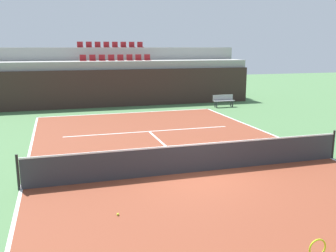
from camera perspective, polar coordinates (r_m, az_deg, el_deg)
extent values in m
plane|color=#477042|center=(12.63, 4.14, -7.05)|extent=(80.00, 80.00, 0.00)
cube|color=brown|center=(12.63, 4.14, -7.03)|extent=(11.00, 24.00, 0.01)
cube|color=white|center=(23.84, -6.11, 2.01)|extent=(11.00, 0.10, 0.00)
cube|color=white|center=(11.93, -21.48, -8.99)|extent=(0.10, 24.00, 0.00)
cube|color=white|center=(15.36, 23.57, -4.53)|extent=(0.10, 24.00, 0.00)
cube|color=white|center=(18.52, -2.91, -0.83)|extent=(8.26, 0.10, 0.00)
cube|color=white|center=(15.52, -0.06, -3.34)|extent=(0.10, 6.40, 0.00)
cube|color=#33231E|center=(26.37, -7.31, 5.73)|extent=(19.43, 0.30, 2.58)
cube|color=#9E9E99|center=(27.67, -7.79, 6.59)|extent=(19.43, 2.40, 3.13)
cube|color=#9E9E99|center=(30.00, -8.55, 7.87)|extent=(19.43, 2.40, 4.07)
cube|color=maroon|center=(27.31, -12.80, 9.67)|extent=(0.44, 0.44, 0.04)
cube|color=maroon|center=(27.50, -12.85, 10.14)|extent=(0.44, 0.04, 0.40)
cube|color=maroon|center=(27.36, -11.39, 9.74)|extent=(0.44, 0.44, 0.04)
cube|color=maroon|center=(27.55, -11.45, 10.21)|extent=(0.44, 0.04, 0.40)
cube|color=maroon|center=(27.43, -9.98, 9.79)|extent=(0.44, 0.44, 0.04)
cube|color=maroon|center=(27.63, -10.05, 10.26)|extent=(0.44, 0.04, 0.40)
cube|color=maroon|center=(27.52, -8.58, 9.85)|extent=(0.44, 0.44, 0.04)
cube|color=maroon|center=(27.71, -8.66, 10.31)|extent=(0.44, 0.04, 0.40)
cube|color=maroon|center=(27.63, -7.19, 9.89)|extent=(0.44, 0.44, 0.04)
cube|color=maroon|center=(27.82, -7.28, 10.36)|extent=(0.44, 0.04, 0.40)
cube|color=maroon|center=(27.75, -5.81, 9.93)|extent=(0.44, 0.44, 0.04)
cube|color=maroon|center=(27.94, -5.90, 10.40)|extent=(0.44, 0.04, 0.40)
cube|color=maroon|center=(27.88, -4.45, 9.97)|extent=(0.44, 0.44, 0.04)
cube|color=maroon|center=(28.07, -4.54, 10.43)|extent=(0.44, 0.04, 0.40)
cube|color=maroon|center=(28.03, -3.09, 10.00)|extent=(0.44, 0.44, 0.04)
cube|color=maroon|center=(28.22, -3.20, 10.46)|extent=(0.44, 0.04, 0.40)
cube|color=maroon|center=(29.68, -13.23, 11.62)|extent=(0.44, 0.44, 0.04)
cube|color=maroon|center=(29.88, -13.28, 12.04)|extent=(0.44, 0.04, 0.40)
cube|color=maroon|center=(29.73, -11.93, 11.68)|extent=(0.44, 0.44, 0.04)
cube|color=maroon|center=(29.93, -11.98, 12.10)|extent=(0.44, 0.04, 0.40)
cube|color=maroon|center=(29.80, -10.62, 11.73)|extent=(0.44, 0.44, 0.04)
cube|color=maroon|center=(30.00, -10.68, 12.15)|extent=(0.44, 0.04, 0.40)
cube|color=maroon|center=(29.88, -9.32, 11.77)|extent=(0.44, 0.44, 0.04)
cube|color=maroon|center=(30.08, -9.39, 12.19)|extent=(0.44, 0.04, 0.40)
cube|color=maroon|center=(29.98, -8.03, 11.81)|extent=(0.44, 0.44, 0.04)
cube|color=maroon|center=(30.18, -8.10, 12.23)|extent=(0.44, 0.04, 0.40)
cube|color=maroon|center=(30.09, -6.75, 11.85)|extent=(0.44, 0.44, 0.04)
cube|color=maroon|center=(30.29, -6.83, 12.26)|extent=(0.44, 0.04, 0.40)
cube|color=maroon|center=(30.21, -5.47, 11.88)|extent=(0.44, 0.44, 0.04)
cube|color=maroon|center=(30.41, -5.56, 12.29)|extent=(0.44, 0.04, 0.40)
cube|color=maroon|center=(30.35, -4.21, 11.90)|extent=(0.44, 0.44, 0.04)
cube|color=maroon|center=(30.55, -4.30, 12.31)|extent=(0.44, 0.04, 0.40)
cylinder|color=black|center=(11.76, -21.92, -6.57)|extent=(0.08, 0.08, 1.07)
cylinder|color=black|center=(15.26, 23.88, -2.59)|extent=(0.08, 0.08, 1.07)
cube|color=#333338|center=(12.48, 4.18, -5.01)|extent=(10.90, 0.02, 0.92)
cube|color=white|center=(12.35, 4.21, -2.86)|extent=(10.90, 0.04, 0.05)
torus|color=#BFD819|center=(5.91, 21.83, -16.89)|extent=(0.28, 0.02, 0.28)
cube|color=#99999E|center=(26.28, 8.52, 3.83)|extent=(1.50, 0.40, 0.05)
cube|color=#99999E|center=(26.41, 8.36, 4.36)|extent=(1.50, 0.04, 0.36)
cube|color=#2D2D33|center=(25.94, 7.43, 3.23)|extent=(0.06, 0.06, 0.42)
cube|color=#2D2D33|center=(26.45, 9.81, 3.32)|extent=(0.06, 0.06, 0.42)
cube|color=#2D2D33|center=(26.19, 7.18, 3.32)|extent=(0.06, 0.06, 0.42)
cube|color=#2D2D33|center=(26.69, 9.54, 3.41)|extent=(0.06, 0.06, 0.42)
sphere|color=#CCE033|center=(9.60, -7.64, -13.20)|extent=(0.07, 0.07, 0.07)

